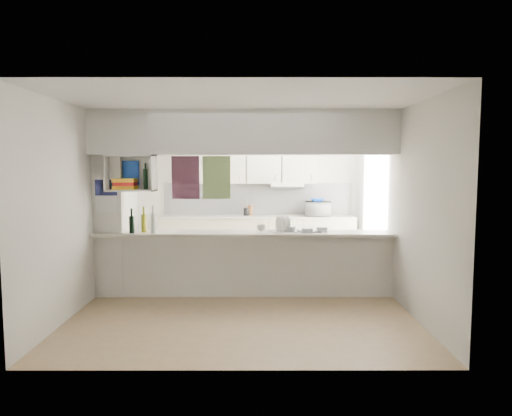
{
  "coord_description": "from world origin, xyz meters",
  "views": [
    {
      "loc": [
        0.16,
        -6.38,
        1.84
      ],
      "look_at": [
        0.17,
        0.5,
        1.21
      ],
      "focal_mm": 32.0,
      "sensor_mm": 36.0,
      "label": 1
    }
  ],
  "objects_px": {
    "microwave": "(318,209)",
    "wine_bottles": "(144,223)",
    "bowl": "(317,200)",
    "dish_rack": "(286,225)"
  },
  "relations": [
    {
      "from": "bowl",
      "to": "dish_rack",
      "type": "height_order",
      "value": "bowl"
    },
    {
      "from": "microwave",
      "to": "bowl",
      "type": "height_order",
      "value": "bowl"
    },
    {
      "from": "bowl",
      "to": "dish_rack",
      "type": "bearing_deg",
      "value": -109.68
    },
    {
      "from": "microwave",
      "to": "dish_rack",
      "type": "height_order",
      "value": "microwave"
    },
    {
      "from": "wine_bottles",
      "to": "dish_rack",
      "type": "bearing_deg",
      "value": 2.89
    },
    {
      "from": "microwave",
      "to": "bowl",
      "type": "bearing_deg",
      "value": 68.08
    },
    {
      "from": "microwave",
      "to": "bowl",
      "type": "distance_m",
      "value": 0.17
    },
    {
      "from": "microwave",
      "to": "wine_bottles",
      "type": "height_order",
      "value": "wine_bottles"
    },
    {
      "from": "bowl",
      "to": "wine_bottles",
      "type": "bearing_deg",
      "value": -142.2
    },
    {
      "from": "microwave",
      "to": "bowl",
      "type": "relative_size",
      "value": 1.8
    }
  ]
}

